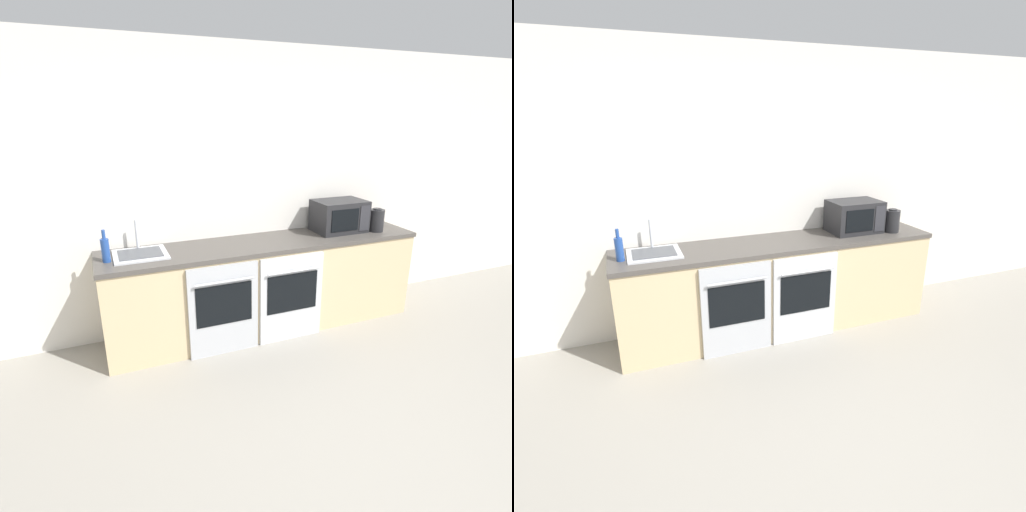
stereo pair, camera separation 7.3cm
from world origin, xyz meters
TOP-DOWN VIEW (x-y plane):
  - ground_plane at (0.00, 0.00)m, footprint 16.00×16.00m
  - wall_back at (0.00, 2.23)m, footprint 10.00×0.06m
  - counter_back at (0.00, 1.90)m, footprint 3.01×0.61m
  - oven_left at (-0.52, 1.59)m, footprint 0.62×0.06m
  - oven_right at (0.12, 1.59)m, footprint 0.62×0.06m
  - microwave at (0.82, 1.95)m, footprint 0.50×0.36m
  - bottle_blue at (-1.40, 1.87)m, footprint 0.07×0.07m
  - bottle_red at (1.17, 2.05)m, footprint 0.07×0.07m
  - kettle at (1.17, 1.81)m, footprint 0.15×0.15m
  - sink at (-1.13, 1.94)m, footprint 0.44×0.39m

SIDE VIEW (x-z plane):
  - ground_plane at x=0.00m, z-range 0.00..0.00m
  - oven_left at x=-0.52m, z-range 0.01..0.84m
  - oven_right at x=0.12m, z-range 0.01..0.84m
  - counter_back at x=0.00m, z-range 0.00..0.89m
  - sink at x=-1.13m, z-range 0.77..1.04m
  - bottle_red at x=1.17m, z-range 0.86..1.10m
  - bottle_blue at x=-1.40m, z-range 0.86..1.12m
  - kettle at x=1.17m, z-range 0.88..1.12m
  - microwave at x=0.82m, z-range 0.89..1.20m
  - wall_back at x=0.00m, z-range 0.00..2.60m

